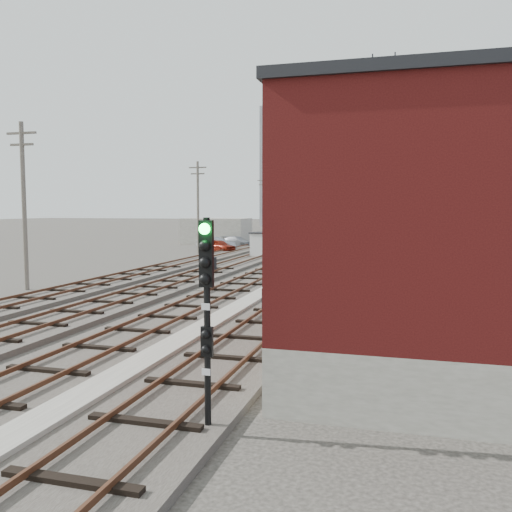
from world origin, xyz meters
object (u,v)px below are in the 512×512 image
at_px(signal_mast, 207,308).
at_px(car_red, 219,246).
at_px(car_silver, 216,244).
at_px(site_trailer, 282,245).
at_px(car_grey, 237,241).
at_px(switch_stand, 213,265).

relative_size(signal_mast, car_red, 1.13).
bearing_deg(car_silver, signal_mast, -153.57).
relative_size(site_trailer, car_grey, 1.40).
bearing_deg(signal_mast, car_silver, 109.66).
bearing_deg(car_grey, car_red, -157.89).
bearing_deg(switch_stand, signal_mast, -60.53).
distance_m(car_red, car_silver, 2.59).
bearing_deg(site_trailer, car_red, 152.27).
bearing_deg(car_red, switch_stand, -137.06).
xyz_separation_m(site_trailer, car_red, (-7.79, 5.17, -0.53)).
height_order(car_red, car_silver, car_silver).
height_order(site_trailer, car_grey, site_trailer).
bearing_deg(car_red, site_trailer, -99.14).
bearing_deg(switch_stand, car_silver, 118.87).
distance_m(signal_mast, car_silver, 47.54).
distance_m(switch_stand, site_trailer, 13.24).
bearing_deg(site_trailer, signal_mast, -73.41).
relative_size(switch_stand, car_grey, 0.35).
height_order(switch_stand, car_silver, switch_stand).
distance_m(site_trailer, car_grey, 15.91).
bearing_deg(signal_mast, site_trailer, 100.76).
distance_m(signal_mast, site_trailer, 37.92).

